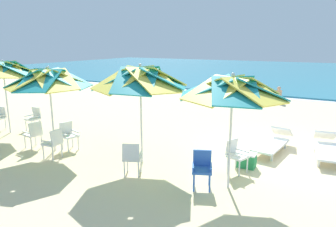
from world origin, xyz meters
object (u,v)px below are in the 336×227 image
(plastic_chair_1, at_px, (236,154))
(beachgoer_seated, at_px, (279,97))
(plastic_chair_7, at_px, (34,117))
(beach_umbrella_0, at_px, (233,89))
(cooler_box, at_px, (246,160))
(plastic_chair_3, at_px, (34,133))
(plastic_chair_0, at_px, (202,167))
(plastic_chair_5, at_px, (54,142))
(plastic_chair_4, at_px, (68,134))
(sun_lounger_0, at_px, (327,148))
(beach_umbrella_2, at_px, (49,79))
(sun_lounger_1, at_px, (273,142))
(plastic_chair_2, at_px, (132,157))
(beach_umbrella_3, at_px, (3,70))
(beach_umbrella_1, at_px, (140,79))

(plastic_chair_1, xyz_separation_m, beachgoer_seated, (-0.81, 10.46, -0.20))
(plastic_chair_7, bearing_deg, beach_umbrella_0, -7.47)
(cooler_box, bearing_deg, plastic_chair_3, -164.24)
(plastic_chair_1, bearing_deg, plastic_chair_0, -108.74)
(plastic_chair_0, bearing_deg, plastic_chair_5, -174.88)
(plastic_chair_1, height_order, beachgoer_seated, beachgoer_seated)
(plastic_chair_4, relative_size, sun_lounger_0, 0.39)
(beach_umbrella_0, relative_size, plastic_chair_0, 3.04)
(beach_umbrella_2, xyz_separation_m, sun_lounger_1, (5.88, 3.24, -1.93))
(plastic_chair_2, height_order, plastic_chair_3, same)
(cooler_box, bearing_deg, beach_umbrella_0, -91.19)
(plastic_chair_5, bearing_deg, plastic_chair_4, 107.20)
(beach_umbrella_3, height_order, sun_lounger_1, beach_umbrella_3)
(plastic_chair_0, relative_size, sun_lounger_1, 0.39)
(plastic_chair_0, distance_m, beach_umbrella_2, 5.23)
(plastic_chair_4, bearing_deg, sun_lounger_0, 23.96)
(sun_lounger_1, xyz_separation_m, cooler_box, (-0.36, -1.64, -0.08))
(plastic_chair_0, distance_m, plastic_chair_3, 5.66)
(sun_lounger_0, bearing_deg, beach_umbrella_0, -119.77)
(plastic_chair_0, height_order, plastic_chair_3, same)
(sun_lounger_1, relative_size, beachgoer_seated, 2.38)
(beach_umbrella_0, xyz_separation_m, plastic_chair_5, (-4.96, -0.67, -1.80))
(beach_umbrella_1, bearing_deg, plastic_chair_5, -156.98)
(plastic_chair_1, bearing_deg, plastic_chair_5, -161.60)
(plastic_chair_0, bearing_deg, cooler_box, 71.09)
(beach_umbrella_1, relative_size, beach_umbrella_2, 1.05)
(plastic_chair_1, relative_size, beach_umbrella_1, 0.32)
(beach_umbrella_0, distance_m, cooler_box, 2.51)
(plastic_chair_7, bearing_deg, plastic_chair_1, -0.87)
(plastic_chair_1, distance_m, plastic_chair_5, 5.09)
(beach_umbrella_1, bearing_deg, sun_lounger_0, 33.18)
(sun_lounger_1, height_order, cooler_box, sun_lounger_1)
(beach_umbrella_1, height_order, plastic_chair_4, beach_umbrella_1)
(plastic_chair_7, distance_m, sun_lounger_0, 10.14)
(plastic_chair_2, xyz_separation_m, plastic_chair_3, (-3.90, 0.17, 0.00))
(beach_umbrella_2, relative_size, beach_umbrella_3, 0.97)
(beach_umbrella_0, distance_m, beachgoer_seated, 11.60)
(beach_umbrella_0, relative_size, beach_umbrella_2, 1.01)
(plastic_chair_3, distance_m, plastic_chair_5, 1.28)
(beach_umbrella_1, height_order, beach_umbrella_2, beach_umbrella_1)
(beach_umbrella_2, relative_size, sun_lounger_1, 1.18)
(plastic_chair_4, relative_size, sun_lounger_1, 0.39)
(sun_lounger_1, bearing_deg, sun_lounger_0, 8.40)
(beach_umbrella_2, bearing_deg, plastic_chair_4, 48.03)
(beach_umbrella_2, relative_size, sun_lounger_0, 1.18)
(beachgoer_seated, bearing_deg, plastic_chair_2, -96.54)
(cooler_box, bearing_deg, sun_lounger_1, 77.52)
(plastic_chair_4, xyz_separation_m, plastic_chair_5, (0.24, -0.78, 0.00))
(beach_umbrella_0, height_order, plastic_chair_3, beach_umbrella_0)
(plastic_chair_4, relative_size, beachgoer_seated, 0.94)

